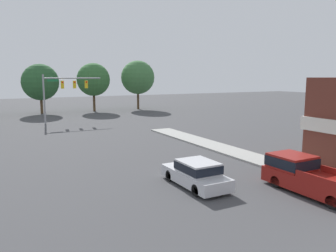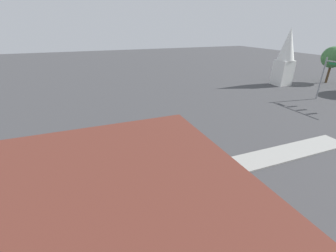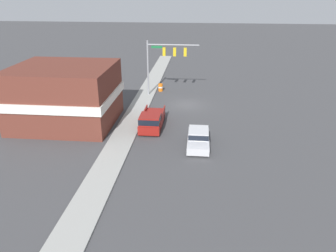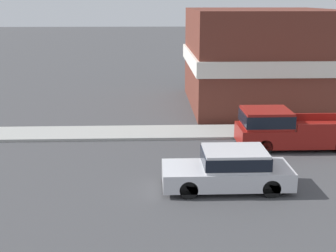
{
  "view_description": "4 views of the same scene",
  "coord_description": "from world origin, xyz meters",
  "views": [
    {
      "loc": [
        -11.49,
        -3.9,
        6.18
      ],
      "look_at": [
        0.17,
        17.78,
        2.48
      ],
      "focal_mm": 35.0,
      "sensor_mm": 36.0,
      "label": 1
    },
    {
      "loc": [
        18.44,
        6.35,
        10.79
      ],
      "look_at": [
        0.77,
        13.29,
        2.35
      ],
      "focal_mm": 24.0,
      "sensor_mm": 36.0,
      "label": 2
    },
    {
      "loc": [
        -1.45,
        38.38,
        13.49
      ],
      "look_at": [
        1.09,
        12.51,
        2.4
      ],
      "focal_mm": 35.0,
      "sensor_mm": 36.0,
      "label": 3
    },
    {
      "loc": [
        -17.58,
        14.03,
        6.81
      ],
      "look_at": [
        1.26,
        13.31,
        1.64
      ],
      "focal_mm": 50.0,
      "sensor_mm": 36.0,
      "label": 4
    }
  ],
  "objects": [
    {
      "name": "backdrop_tree_left_far",
      "position": [
        -12.88,
        54.22,
        5.11
      ],
      "size": [
        4.17,
        4.17,
        7.22
      ],
      "color": "#4C3823",
      "rests_on": "ground"
    },
    {
      "name": "ground_plane",
      "position": [
        0.0,
        0.0,
        0.0
      ],
      "size": [
        200.0,
        200.0,
        0.0
      ],
      "primitive_type": "plane",
      "color": "#424244"
    },
    {
      "name": "church_steeple",
      "position": [
        -14.99,
        43.86,
        5.57
      ],
      "size": [
        3.17,
        3.17,
        10.65
      ],
      "color": "white",
      "rests_on": "ground"
    },
    {
      "name": "car_lead",
      "position": [
        -1.58,
        11.15,
        0.78
      ],
      "size": [
        1.94,
        4.71,
        1.5
      ],
      "color": "black",
      "rests_on": "ground"
    },
    {
      "name": "pickup_truck_parked",
      "position": [
        3.25,
        7.65,
        0.9
      ],
      "size": [
        2.1,
        5.63,
        1.83
      ],
      "color": "black",
      "rests_on": "ground"
    },
    {
      "name": "corner_brick_building",
      "position": [
        12.42,
        6.94,
        3.07
      ],
      "size": [
        10.33,
        9.2,
        6.14
      ],
      "color": "brown",
      "rests_on": "ground"
    }
  ]
}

